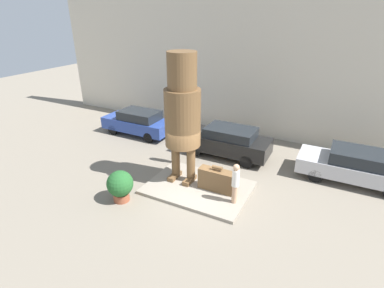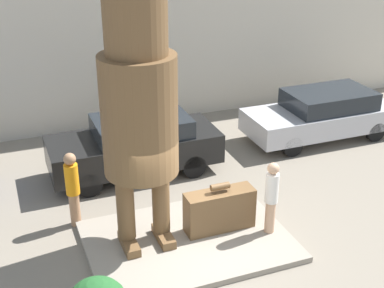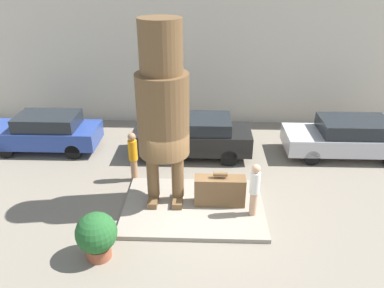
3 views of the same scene
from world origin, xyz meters
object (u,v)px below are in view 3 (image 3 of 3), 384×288
parked_car_black (193,136)px  planter_pot (97,235)px  tourist (255,188)px  parked_car_blue (46,131)px  parked_car_silver (348,137)px  giant_suitcase (220,191)px  worker_hivis (133,155)px  statue_figure (163,103)px

parked_car_black → planter_pot: parked_car_black is taller
tourist → parked_car_blue: size_ratio=0.39×
parked_car_blue → parked_car_silver: bearing=179.6°
giant_suitcase → planter_pot: size_ratio=1.18×
giant_suitcase → parked_car_black: size_ratio=0.34×
parked_car_silver → worker_hivis: (-8.00, -2.17, 0.20)m
giant_suitcase → parked_car_silver: 6.27m
statue_figure → worker_hivis: size_ratio=3.05×
parked_car_blue → parked_car_black: (5.92, -0.28, 0.05)m
tourist → worker_hivis: bearing=152.6°
parked_car_black → parked_car_silver: 6.00m
tourist → planter_pot: size_ratio=1.28×
tourist → planter_pot: bearing=-156.6°
tourist → parked_car_blue: 8.90m
giant_suitcase → parked_car_silver: parked_car_silver is taller
statue_figure → tourist: (2.65, -0.66, -2.31)m
parked_car_black → parked_car_silver: parked_car_black is taller
planter_pot → worker_hivis: worker_hivis is taller
tourist → parked_car_silver: bearing=45.5°
parked_car_blue → parked_car_silver: parked_car_blue is taller
statue_figure → tourist: statue_figure is taller
statue_figure → giant_suitcase: size_ratio=3.56×
giant_suitcase → tourist: bearing=-27.8°
parked_car_silver → planter_pot: (-8.26, -5.98, -0.07)m
planter_pot → worker_hivis: 3.83m
parked_car_silver → statue_figure: bearing=27.5°
statue_figure → tourist: 3.57m
parked_car_blue → worker_hivis: bearing=150.3°
planter_pot → worker_hivis: bearing=86.0°
tourist → planter_pot: (-4.16, -1.79, -0.34)m
giant_suitcase → parked_car_black: parked_car_black is taller
tourist → parked_car_silver: 5.87m
parked_car_black → statue_figure: bearing=77.1°
statue_figure → parked_car_black: 4.23m
parked_car_silver → giant_suitcase: bearing=35.8°
parked_car_black → giant_suitcase: bearing=104.8°
tourist → parked_car_blue: bearing=151.4°
worker_hivis → statue_figure: bearing=-47.7°
parked_car_blue → parked_car_silver: 11.92m
parked_car_black → parked_car_blue: bearing=-2.7°
giant_suitcase → worker_hivis: size_ratio=0.86×
planter_pot → parked_car_silver: bearing=35.9°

